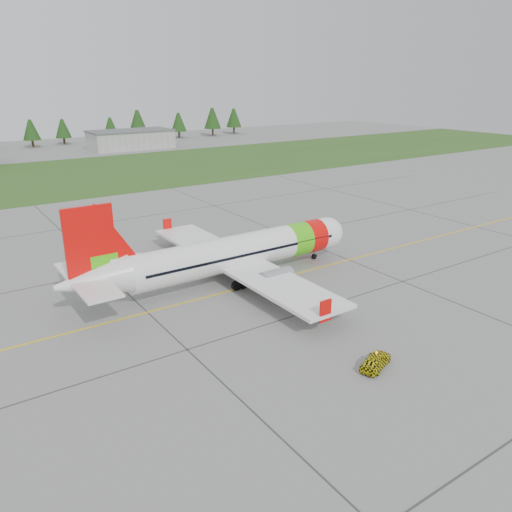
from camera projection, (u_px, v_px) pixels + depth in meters
ground at (331, 304)px, 46.89m from camera, size 320.00×320.00×0.00m
aircraft at (234, 253)px, 51.88m from camera, size 32.81×30.06×9.95m
follow_me_car at (377, 347)px, 36.05m from camera, size 1.54×1.66×3.35m
grass_strip at (82, 174)px, 111.01m from camera, size 320.00×50.00×0.03m
taxi_guideline at (280, 278)px, 53.14m from camera, size 120.00×0.25×0.02m
hangar_east at (131, 140)px, 151.45m from camera, size 24.00×12.00×5.20m
treeline at (29, 131)px, 153.14m from camera, size 160.00×8.00×10.00m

